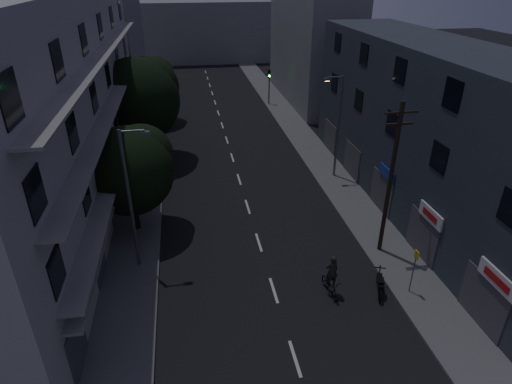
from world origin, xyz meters
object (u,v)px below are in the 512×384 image
object	(u,v)px
utility_pole	(391,178)
motorcycle	(380,285)
bus_stop_sign	(415,264)
cyclist	(331,281)

from	to	relation	value
utility_pole	motorcycle	distance (m)	5.80
bus_stop_sign	motorcycle	xyz separation A→B (m)	(-1.52, 0.33, -1.39)
bus_stop_sign	cyclist	xyz separation A→B (m)	(-4.06, 0.71, -1.09)
motorcycle	cyclist	bearing A→B (deg)	-168.81
motorcycle	bus_stop_sign	bearing A→B (deg)	7.47
cyclist	motorcycle	bearing A→B (deg)	-15.67
utility_pole	cyclist	world-z (taller)	utility_pole
motorcycle	cyclist	xyz separation A→B (m)	(-2.54, 0.38, 0.30)
utility_pole	motorcycle	world-z (taller)	utility_pole
bus_stop_sign	cyclist	world-z (taller)	bus_stop_sign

